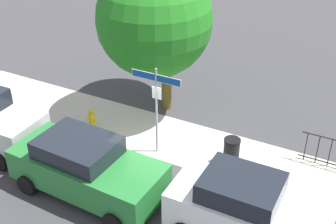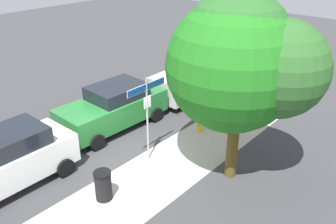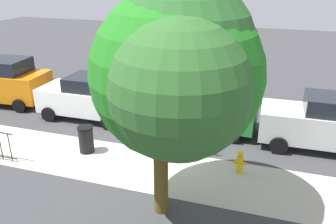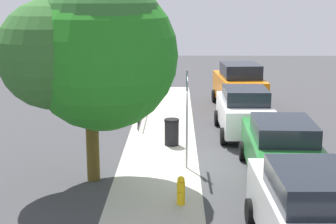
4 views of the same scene
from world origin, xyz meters
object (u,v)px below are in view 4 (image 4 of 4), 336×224
car_green (281,148)px  car_silver (307,213)px  fire_hydrant (181,190)px  trash_bin (172,132)px  shade_tree (93,49)px  street_sign (187,99)px  car_white (244,111)px  car_orange (239,86)px

car_green → car_silver: bearing=177.0°
car_silver → fire_hydrant: 3.83m
car_silver → trash_bin: 8.65m
shade_tree → street_sign: bearing=-60.0°
car_white → car_orange: car_orange is taller
street_sign → fire_hydrant: (-2.88, 0.20, -1.86)m
shade_tree → trash_bin: 5.68m
fire_hydrant → street_sign: bearing=-3.9°
shade_tree → fire_hydrant: shade_tree is taller
trash_bin → shade_tree: bearing=152.2°
shade_tree → car_white: 7.94m
car_white → car_orange: 4.82m
fire_hydrant → car_silver: bearing=-136.9°
car_orange → fire_hydrant: size_ratio=5.59×
car_silver → car_green: bearing=-6.1°
shade_tree → car_silver: shade_tree is taller
shade_tree → car_silver: size_ratio=1.31×
car_orange → trash_bin: bearing=148.5°
street_sign → fire_hydrant: 3.44m
shade_tree → trash_bin: (4.01, -2.11, -3.44)m
street_sign → car_orange: 9.25m
car_green → car_white: car_white is taller
car_silver → car_white: bearing=-0.8°
fire_hydrant → trash_bin: size_ratio=0.80×
shade_tree → car_silver: bearing=-129.6°
fire_hydrant → trash_bin: bearing=3.2°
street_sign → fire_hydrant: bearing=176.1°
car_white → car_orange: size_ratio=0.96×
car_silver → car_green: (4.80, -0.42, -0.08)m
fire_hydrant → trash_bin: trash_bin is taller
car_white → car_green: bearing=-174.6°
street_sign → trash_bin: size_ratio=3.21×
car_white → trash_bin: bearing=117.2°
street_sign → car_orange: (8.77, -2.69, -1.17)m
shade_tree → car_silver: 7.11m
car_green → car_white: size_ratio=1.14×
car_white → trash_bin: car_white is taller
trash_bin → fire_hydrant: bearing=-176.8°
shade_tree → car_green: 6.22m
car_green → trash_bin: car_green is taller
fire_hydrant → car_white: bearing=-20.2°
car_orange → car_green: bearing=176.2°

